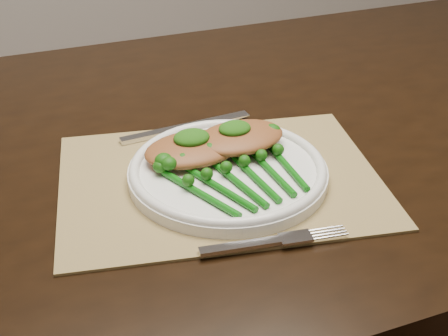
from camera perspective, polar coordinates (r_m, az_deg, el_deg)
name	(u,v)px	position (r m, az deg, el deg)	size (l,w,h in m)	color
dining_table	(222,306)	(1.20, -0.19, -12.50)	(1.61, 0.91, 0.75)	black
placemat	(220,180)	(0.85, -0.38, -1.07)	(0.43, 0.32, 0.00)	#977F4D
dinner_plate	(228,170)	(0.84, 0.35, -0.22)	(0.27, 0.27, 0.02)	white
knife	(174,130)	(0.96, -4.61, 3.51)	(0.21, 0.03, 0.01)	silver
fork	(284,240)	(0.74, 5.48, -6.53)	(0.18, 0.04, 0.01)	silver
chicken_fillet_left	(193,149)	(0.86, -2.89, 1.75)	(0.14, 0.09, 0.03)	brown
chicken_fillet_right	(240,137)	(0.88, 1.44, 2.82)	(0.13, 0.09, 0.03)	brown
pesto_dollop_left	(192,138)	(0.86, -2.99, 2.78)	(0.05, 0.04, 0.02)	#134309
pesto_dollop_right	(235,128)	(0.87, 0.98, 3.64)	(0.05, 0.04, 0.02)	#134309
broccolini_bundle	(244,177)	(0.81, 1.80, -0.85)	(0.19, 0.20, 0.04)	#0B550B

